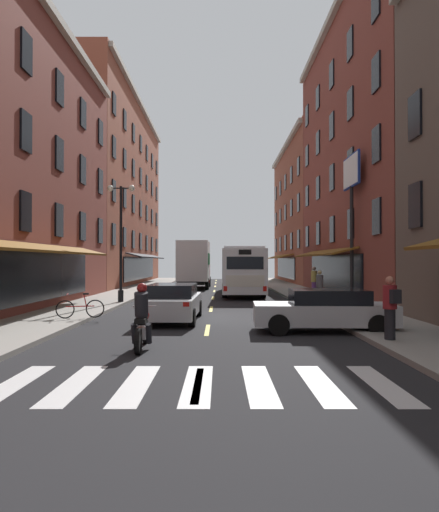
% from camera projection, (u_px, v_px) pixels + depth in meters
% --- Properties ---
extents(ground_plane, '(34.80, 80.00, 0.10)m').
position_uv_depth(ground_plane, '(210.00, 318.00, 18.21)').
color(ground_plane, black).
extents(lane_centre_dashes, '(0.14, 73.90, 0.01)m').
position_uv_depth(lane_centre_dashes, '(209.00, 318.00, 17.96)').
color(lane_centre_dashes, '#DBCC4C').
rests_on(lane_centre_dashes, ground).
extents(crosswalk_near, '(7.10, 2.80, 0.01)m').
position_uv_depth(crosswalk_near, '(198.00, 384.00, 8.21)').
color(crosswalk_near, silver).
rests_on(crosswalk_near, ground).
extents(sidewalk_left, '(3.00, 80.00, 0.14)m').
position_uv_depth(sidewalk_left, '(61.00, 315.00, 18.20)').
color(sidewalk_left, gray).
rests_on(sidewalk_left, ground).
extents(sidewalk_right, '(3.00, 80.00, 0.14)m').
position_uv_depth(sidewalk_right, '(358.00, 315.00, 18.21)').
color(sidewalk_right, gray).
rests_on(sidewalk_right, ground).
extents(billboard_sign, '(0.40, 2.60, 7.44)m').
position_uv_depth(billboard_sign, '(351.00, 191.00, 23.04)').
color(billboard_sign, black).
rests_on(billboard_sign, sidewalk_right).
extents(transit_bus, '(2.91, 12.45, 3.09)m').
position_uv_depth(transit_bus, '(242.00, 270.00, 31.63)').
color(transit_bus, white).
rests_on(transit_bus, ground).
extents(box_truck, '(2.55, 7.14, 3.82)m').
position_uv_depth(box_truck, '(194.00, 264.00, 37.66)').
color(box_truck, '#B21E19').
rests_on(box_truck, ground).
extents(sedan_near, '(4.40, 2.07, 1.32)m').
position_uv_depth(sedan_near, '(324.00, 310.00, 14.38)').
color(sedan_near, silver).
rests_on(sedan_near, ground).
extents(sedan_mid, '(2.01, 4.60, 1.37)m').
position_uv_depth(sedan_mid, '(173.00, 302.00, 16.93)').
color(sedan_mid, silver).
rests_on(sedan_mid, ground).
extents(motorcycle_rider, '(0.62, 2.07, 1.66)m').
position_uv_depth(motorcycle_rider, '(142.00, 321.00, 11.53)').
color(motorcycle_rider, black).
rests_on(motorcycle_rider, ground).
extents(bicycle_near, '(1.67, 0.57, 0.91)m').
position_uv_depth(bicycle_near, '(80.00, 308.00, 16.69)').
color(bicycle_near, black).
rests_on(bicycle_near, sidewalk_left).
extents(pedestrian_near, '(0.39, 0.52, 1.67)m').
position_uv_depth(pedestrian_near, '(390.00, 306.00, 12.08)').
color(pedestrian_near, black).
rests_on(pedestrian_near, sidewalk_right).
extents(pedestrian_mid, '(0.36, 0.36, 1.62)m').
position_uv_depth(pedestrian_mid, '(319.00, 286.00, 23.01)').
color(pedestrian_mid, '#4C4C51').
rests_on(pedestrian_mid, sidewalk_right).
extents(pedestrian_far, '(0.36, 0.36, 1.77)m').
position_uv_depth(pedestrian_far, '(314.00, 281.00, 27.19)').
color(pedestrian_far, '#66387F').
rests_on(pedestrian_far, sidewalk_right).
extents(street_lamp_twin, '(1.42, 0.32, 6.00)m').
position_uv_depth(street_lamp_twin, '(121.00, 237.00, 23.47)').
color(street_lamp_twin, black).
rests_on(street_lamp_twin, sidewalk_left).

